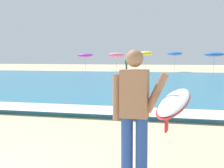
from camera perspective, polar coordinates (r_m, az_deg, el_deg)
name	(u,v)px	position (r m, az deg, el deg)	size (l,w,h in m)	color
sea	(156,82)	(23.13, 7.26, 0.40)	(120.00, 28.00, 0.14)	teal
surf_foam	(87,109)	(10.13, -4.16, -4.12)	(120.00, 1.58, 0.01)	white
surfer_with_board	(155,106)	(4.31, 7.02, -3.60)	(0.96, 2.67, 1.73)	#284CA3
beach_umbrella_0	(85,55)	(41.89, -4.39, 4.75)	(1.82, 1.84, 2.25)	beige
beach_umbrella_1	(116,55)	(41.75, 0.71, 4.78)	(1.97, 1.99, 2.30)	beige
beach_umbrella_2	(145,53)	(39.67, 5.45, 5.01)	(1.78, 1.78, 2.40)	beige
beach_umbrella_3	(175,54)	(41.93, 10.25, 4.92)	(1.79, 1.80, 2.37)	beige
beach_umbrella_4	(214,54)	(38.95, 16.35, 4.68)	(2.16, 2.17, 2.26)	beige
beachgoer_near_row_left	(126,65)	(40.22, 2.37, 3.17)	(0.32, 0.20, 1.58)	#383842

